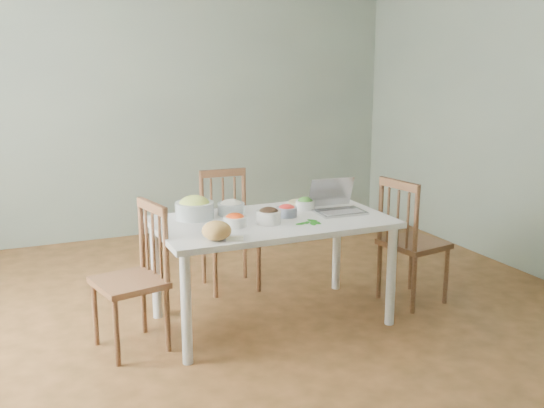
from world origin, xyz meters
name	(u,v)px	position (x,y,z in m)	size (l,w,h in m)	color
floor	(245,331)	(0.00, 0.00, 0.00)	(5.00, 5.00, 0.00)	#432C13
wall_back	(147,95)	(0.00, 2.50, 1.35)	(5.00, 0.00, 2.70)	gray
dining_table	(272,271)	(0.23, 0.08, 0.35)	(1.49, 0.84, 0.70)	white
chair_far	(230,231)	(0.19, 0.77, 0.44)	(0.39, 0.37, 0.88)	#3B200E
chair_left	(129,279)	(-0.71, 0.04, 0.44)	(0.39, 0.37, 0.88)	#3B200E
chair_right	(414,240)	(1.29, 0.00, 0.45)	(0.40, 0.38, 0.90)	#3B200E
bread_boule	(217,231)	(-0.25, -0.23, 0.75)	(0.17, 0.17, 0.11)	gold
butter_stick	(235,239)	(-0.16, -0.28, 0.71)	(0.10, 0.03, 0.03)	white
bowl_squash	(195,208)	(-0.22, 0.30, 0.77)	(0.25, 0.25, 0.14)	#D8E456
bowl_carrot	(235,220)	(-0.05, 0.01, 0.74)	(0.14, 0.14, 0.08)	#FF4000
bowl_onion	(231,207)	(0.03, 0.30, 0.75)	(0.18, 0.18, 0.10)	beige
bowl_mushroom	(269,216)	(0.17, -0.01, 0.75)	(0.15, 0.15, 0.10)	black
bowl_redpep	(287,211)	(0.34, 0.10, 0.74)	(0.13, 0.13, 0.08)	red
bowl_broccoli	(305,203)	(0.54, 0.23, 0.74)	(0.13, 0.13, 0.08)	#17430C
flatbread	(301,202)	(0.59, 0.40, 0.71)	(0.18, 0.18, 0.02)	#C7B482
basil_bunch	(307,222)	(0.39, -0.11, 0.71)	(0.18, 0.18, 0.02)	#256419
laptop	(340,197)	(0.71, 0.04, 0.81)	(0.32, 0.29, 0.21)	#BCBCC1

